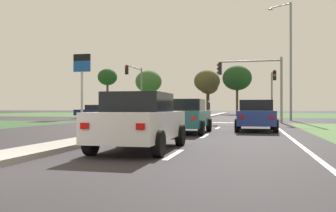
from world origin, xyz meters
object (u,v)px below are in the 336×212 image
(car_blue_near, at_px, (256,115))
(treeline_second, at_px, (149,82))
(fuel_price_totem, at_px, (82,71))
(traffic_signal_far_left, at_px, (136,82))
(street_lamp_near, at_px, (335,4))
(treeline_third, at_px, (209,86))
(treeline_near, at_px, (107,77))
(car_teal_third, at_px, (186,116))
(car_navy_fourth, at_px, (95,111))
(pedestrian_at_median, at_px, (209,107))
(treeline_fourth, at_px, (207,81))
(traffic_signal_far_right, at_px, (273,85))
(treeline_fifth, at_px, (237,78))
(car_white_second, at_px, (140,121))
(traffic_signal_near_right, at_px, (256,77))
(street_lamp_second, at_px, (289,55))

(car_blue_near, xyz_separation_m, treeline_second, (-19.74, 48.57, 5.44))
(car_blue_near, distance_m, fuel_price_totem, 23.20)
(traffic_signal_far_left, bearing_deg, street_lamp_near, -55.53)
(fuel_price_totem, relative_size, treeline_third, 0.95)
(treeline_near, bearing_deg, treeline_third, 12.55)
(car_teal_third, bearing_deg, street_lamp_near, -3.69)
(car_navy_fourth, bearing_deg, street_lamp_near, -136.26)
(pedestrian_at_median, bearing_deg, treeline_fourth, 73.43)
(car_blue_near, height_order, traffic_signal_far_right, traffic_signal_far_right)
(traffic_signal_far_right, xyz_separation_m, treeline_fifth, (-4.71, 25.77, 2.87))
(treeline_near, distance_m, treeline_second, 8.14)
(car_white_second, relative_size, treeline_fourth, 0.50)
(traffic_signal_far_right, relative_size, fuel_price_totem, 0.79)
(car_teal_third, xyz_separation_m, street_lamp_near, (6.29, -0.41, 4.65))
(fuel_price_totem, bearing_deg, treeline_fourth, 76.34)
(traffic_signal_far_left, xyz_separation_m, treeline_fifth, (10.49, 25.77, 2.29))
(traffic_signal_far_left, bearing_deg, treeline_fifth, 67.85)
(treeline_fourth, bearing_deg, street_lamp_near, -77.62)
(traffic_signal_far_left, bearing_deg, treeline_fourth, 81.06)
(treeline_fifth, bearing_deg, pedestrian_at_median, -97.84)
(car_white_second, distance_m, treeline_near, 61.91)
(car_white_second, bearing_deg, traffic_signal_far_right, 80.19)
(car_teal_third, distance_m, traffic_signal_far_left, 25.68)
(fuel_price_totem, height_order, treeline_fourth, treeline_fourth)
(fuel_price_totem, distance_m, treeline_near, 33.89)
(treeline_near, bearing_deg, car_white_second, -66.56)
(street_lamp_near, bearing_deg, treeline_third, 101.95)
(traffic_signal_near_right, relative_size, traffic_signal_far_left, 0.84)
(car_blue_near, bearing_deg, car_navy_fourth, 133.14)
(traffic_signal_far_left, distance_m, street_lamp_second, 17.27)
(pedestrian_at_median, bearing_deg, street_lamp_near, -97.71)
(street_lamp_near, xyz_separation_m, treeline_third, (-11.52, 54.43, -0.07))
(treeline_third, xyz_separation_m, treeline_fourth, (-0.17, -1.11, 0.89))
(treeline_near, bearing_deg, traffic_signal_far_left, -61.12)
(traffic_signal_far_left, relative_size, street_lamp_second, 0.56)
(pedestrian_at_median, distance_m, treeline_near, 30.86)
(car_blue_near, bearing_deg, treeline_third, 99.24)
(car_white_second, bearing_deg, traffic_signal_near_right, 80.12)
(car_white_second, bearing_deg, treeline_fifth, 89.48)
(car_teal_third, height_order, fuel_price_totem, fuel_price_totem)
(pedestrian_at_median, distance_m, treeline_fifth, 20.87)
(car_teal_third, bearing_deg, treeline_fifth, 89.49)
(traffic_signal_near_right, bearing_deg, pedestrian_at_median, 108.19)
(street_lamp_near, distance_m, treeline_fourth, 54.59)
(fuel_price_totem, relative_size, treeline_second, 0.79)
(car_teal_third, distance_m, treeline_fifth, 49.49)
(car_blue_near, xyz_separation_m, traffic_signal_far_left, (-13.20, 20.90, 3.36))
(traffic_signal_far_left, bearing_deg, pedestrian_at_median, 36.58)
(car_navy_fourth, xyz_separation_m, fuel_price_totem, (0.00, -3.18, 4.12))
(treeline_second, bearing_deg, car_teal_third, -72.01)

